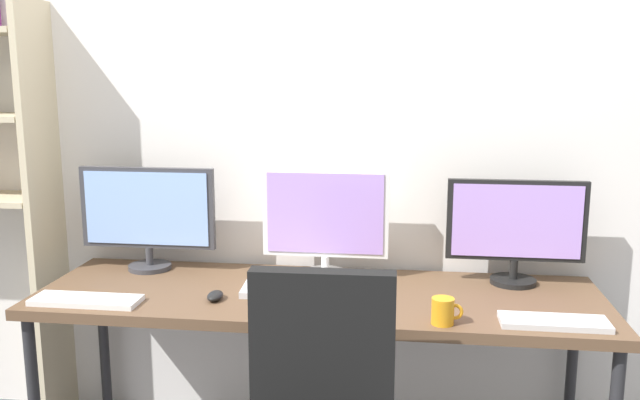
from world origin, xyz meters
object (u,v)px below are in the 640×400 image
at_px(monitor_left, 148,213).
at_px(coffee_mug, 444,311).
at_px(keyboard_left, 86,300).
at_px(keyboard_center, 309,311).
at_px(monitor_right, 516,227).
at_px(laptop_closed, 285,288).
at_px(computer_mouse, 215,296).
at_px(desk, 318,305).
at_px(monitor_center, 325,219).
at_px(keyboard_right, 554,322).

relative_size(monitor_left, coffee_mug, 5.44).
distance_m(keyboard_left, keyboard_center, 0.82).
relative_size(keyboard_left, coffee_mug, 3.74).
bearing_deg(keyboard_center, monitor_right, 30.39).
bearing_deg(laptop_closed, computer_mouse, -152.88).
relative_size(desk, computer_mouse, 22.38).
height_order(keyboard_left, computer_mouse, computer_mouse).
relative_size(keyboard_left, laptop_closed, 1.24).
relative_size(desk, laptop_closed, 6.71).
relative_size(monitor_left, monitor_center, 1.12).
bearing_deg(laptop_closed, keyboard_right, -17.17).
xyz_separation_m(desk, computer_mouse, (-0.37, -0.14, 0.07)).
bearing_deg(monitor_left, monitor_center, -0.00).
relative_size(monitor_right, laptop_closed, 1.68).
bearing_deg(keyboard_right, keyboard_left, 180.00).
xyz_separation_m(desk, keyboard_left, (-0.82, -0.23, 0.06)).
xyz_separation_m(monitor_center, keyboard_right, (0.82, -0.44, -0.23)).
xyz_separation_m(monitor_center, coffee_mug, (0.46, -0.48, -0.20)).
relative_size(monitor_center, keyboard_left, 1.30).
bearing_deg(monitor_left, monitor_right, -0.00).
xyz_separation_m(monitor_center, keyboard_left, (-0.82, -0.44, -0.23)).
bearing_deg(computer_mouse, coffee_mug, -9.13).
bearing_deg(keyboard_left, monitor_right, 15.66).
bearing_deg(coffee_mug, monitor_right, 58.46).
relative_size(desk, monitor_center, 4.18).
height_order(monitor_center, keyboard_right, monitor_center).
bearing_deg(monitor_right, computer_mouse, -162.67).
bearing_deg(coffee_mug, keyboard_right, 6.20).
xyz_separation_m(desk, monitor_center, (0.00, 0.21, 0.29)).
height_order(computer_mouse, coffee_mug, coffee_mug).
bearing_deg(monitor_left, keyboard_right, -15.66).
xyz_separation_m(monitor_left, computer_mouse, (0.39, -0.35, -0.23)).
xyz_separation_m(monitor_left, monitor_center, (0.75, -0.00, -0.00)).
distance_m(monitor_left, laptop_closed, 0.70).
height_order(monitor_right, keyboard_left, monitor_right).
xyz_separation_m(monitor_left, coffee_mug, (1.21, -0.48, -0.20)).
distance_m(monitor_left, monitor_center, 0.75).
bearing_deg(monitor_right, keyboard_right, -81.01).
distance_m(monitor_center, laptop_closed, 0.34).
height_order(monitor_left, monitor_center, monitor_center).
bearing_deg(keyboard_left, coffee_mug, -1.77).
bearing_deg(monitor_right, coffee_mug, -121.54).
relative_size(monitor_left, monitor_right, 1.08).
xyz_separation_m(desk, keyboard_right, (0.82, -0.23, 0.06)).
distance_m(desk, monitor_right, 0.83).
distance_m(keyboard_right, computer_mouse, 1.19).
xyz_separation_m(monitor_left, monitor_right, (1.51, -0.00, -0.01)).
distance_m(keyboard_left, computer_mouse, 0.47).
bearing_deg(monitor_right, desk, -164.28).
relative_size(keyboard_center, coffee_mug, 3.72).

